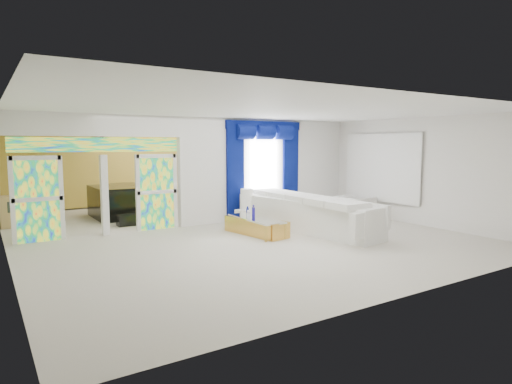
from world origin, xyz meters
TOP-DOWN VIEW (x-y plane):
  - floor at (0.00, 0.00)m, footprint 12.00×12.00m
  - dividing_wall at (2.15, 1.00)m, footprint 5.70×0.18m
  - dividing_header at (-2.85, 1.00)m, footprint 4.30×0.18m
  - stained_panel_left at (-4.28, 1.00)m, footprint 0.95×0.04m
  - stained_panel_right at (-1.42, 1.00)m, footprint 0.95×0.04m
  - stained_transom at (-2.85, 1.00)m, footprint 4.00×0.05m
  - window_pane at (1.90, 0.90)m, footprint 1.00×0.02m
  - blue_drape_left at (0.90, 0.87)m, footprint 0.55×0.10m
  - blue_drape_right at (2.90, 0.87)m, footprint 0.55×0.10m
  - blue_pelmet at (1.90, 0.87)m, footprint 2.60×0.12m
  - wall_mirror at (4.94, -1.00)m, footprint 0.04×2.70m
  - gold_curtains at (0.00, 5.90)m, footprint 9.70×0.12m
  - white_sofa at (1.78, -1.30)m, footprint 1.60×4.39m
  - coffee_table at (0.43, -1.00)m, footprint 0.89×1.88m
  - console_table at (1.32, 0.42)m, footprint 1.28×0.53m
  - table_lamp at (1.02, 0.42)m, footprint 0.36×0.36m
  - armchair at (4.32, -0.54)m, footprint 0.99×1.10m
  - grand_piano at (-1.77, 3.54)m, footprint 1.46×1.91m
  - piano_bench at (-1.77, 1.94)m, footprint 0.93×0.36m
  - tv_console at (-4.69, 3.44)m, footprint 0.60×0.55m
  - chandelier at (-2.30, 3.40)m, footprint 0.60×0.60m
  - decanters at (0.42, -0.74)m, footprint 0.16×0.49m

SIDE VIEW (x-z plane):
  - floor at x=0.00m, z-range 0.00..0.00m
  - piano_bench at x=-1.77m, z-range 0.00..0.31m
  - coffee_table at x=0.43m, z-range 0.00..0.40m
  - console_table at x=1.32m, z-range 0.00..0.41m
  - armchair at x=4.32m, z-range 0.00..0.66m
  - white_sofa at x=1.78m, z-range 0.00..0.82m
  - tv_console at x=-4.69m, z-range 0.00..0.86m
  - grand_piano at x=-1.77m, z-range 0.00..0.96m
  - decanters at x=0.42m, z-range 0.36..0.65m
  - table_lamp at x=1.02m, z-range 0.41..0.99m
  - stained_panel_left at x=-4.28m, z-range 0.00..2.00m
  - stained_panel_right at x=-1.42m, z-range 0.00..2.00m
  - blue_drape_left at x=0.90m, z-range 0.00..2.80m
  - blue_drape_right at x=2.90m, z-range 0.00..2.80m
  - window_pane at x=1.90m, z-range 0.30..2.60m
  - dividing_wall at x=2.15m, z-range 0.00..3.00m
  - gold_curtains at x=0.00m, z-range 0.05..2.95m
  - wall_mirror at x=4.94m, z-range 0.60..2.50m
  - stained_transom at x=-2.85m, z-range 2.08..2.42m
  - chandelier at x=-2.30m, z-range 2.35..2.95m
  - dividing_header at x=-2.85m, z-range 2.45..3.00m
  - blue_pelmet at x=1.90m, z-range 2.69..2.94m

